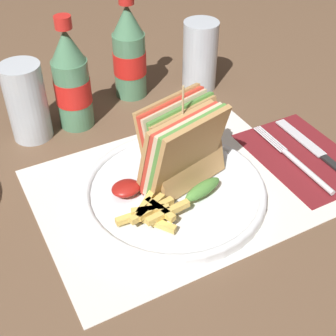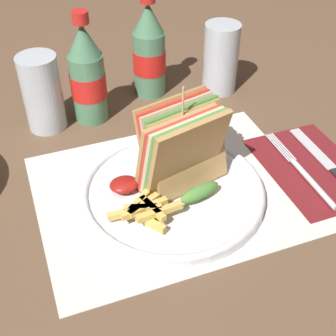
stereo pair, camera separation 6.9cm
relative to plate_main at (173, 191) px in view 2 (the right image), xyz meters
name	(u,v)px [view 2 (the right image)]	position (x,y,z in m)	size (l,w,h in m)	color
ground_plane	(184,183)	(0.03, 0.02, -0.01)	(4.00, 4.00, 0.00)	brown
placemat	(173,191)	(0.01, 0.01, -0.01)	(0.40, 0.32, 0.00)	silver
plate_main	(173,191)	(0.00, 0.00, 0.00)	(0.27, 0.27, 0.02)	white
club_sandwich	(182,149)	(0.02, 0.01, 0.07)	(0.14, 0.12, 0.16)	tan
fries_pile	(146,207)	(-0.05, -0.04, 0.02)	(0.10, 0.10, 0.02)	#E0B756
ketchup_blob	(124,185)	(-0.07, 0.02, 0.02)	(0.04, 0.04, 0.01)	maroon
napkin	(312,168)	(0.23, -0.02, -0.01)	(0.14, 0.21, 0.00)	maroon
fork	(306,175)	(0.21, -0.04, 0.00)	(0.02, 0.19, 0.01)	silver
knife	(327,163)	(0.26, -0.02, 0.00)	(0.02, 0.19, 0.00)	black
coke_bottle_near	(87,76)	(-0.06, 0.25, 0.08)	(0.06, 0.06, 0.20)	#4C7F5B
coke_bottle_far	(149,52)	(0.07, 0.30, 0.08)	(0.06, 0.06, 0.20)	#4C7F5B
glass_near	(220,62)	(0.20, 0.26, 0.05)	(0.07, 0.07, 0.14)	silver
glass_far	(42,93)	(-0.14, 0.25, 0.06)	(0.07, 0.07, 0.14)	silver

